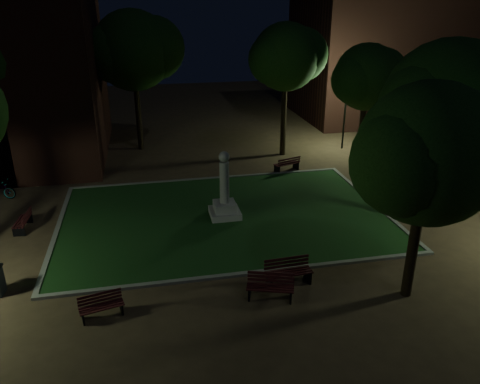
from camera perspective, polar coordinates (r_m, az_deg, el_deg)
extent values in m
plane|color=#4F3B26|center=(20.53, -0.87, -5.48)|extent=(80.00, 80.00, 0.00)
cube|color=#1B4217|center=(22.27, -1.85, -3.01)|extent=(15.00, 10.00, 0.08)
cube|color=slate|center=(17.88, 1.04, -9.90)|extent=(15.40, 0.20, 0.12)
cube|color=slate|center=(26.89, -3.75, 1.65)|extent=(15.40, 0.20, 0.12)
cube|color=slate|center=(22.40, -21.43, -4.47)|extent=(0.20, 10.00, 0.12)
cube|color=slate|center=(24.59, 15.87, -1.29)|extent=(0.20, 10.00, 0.12)
cube|color=#A49E96|center=(22.18, -1.86, -2.57)|extent=(1.40, 1.40, 0.30)
cube|color=#A49E96|center=(22.04, -1.87, -1.74)|extent=(1.00, 1.00, 0.40)
cylinder|color=#A49E96|center=(21.57, -1.91, 1.16)|extent=(0.44, 0.44, 2.00)
sphere|color=#A49E96|center=(21.14, -1.95, 4.32)|extent=(0.50, 0.50, 0.50)
cube|color=#462219|center=(43.57, 18.50, 16.71)|extent=(16.00, 10.00, 12.00)
cylinder|color=black|center=(30.70, 5.33, 9.06)|extent=(0.36, 0.36, 5.03)
sphere|color=#1F4715|center=(30.05, 5.60, 16.07)|extent=(4.19, 4.19, 4.19)
sphere|color=#1F4715|center=(30.55, 7.45, 16.29)|extent=(3.35, 3.35, 3.35)
sphere|color=#1F4715|center=(29.54, 4.15, 15.81)|extent=(3.14, 3.14, 3.14)
cylinder|color=black|center=(29.80, 14.58, 7.18)|extent=(0.36, 0.36, 4.20)
sphere|color=#1F4715|center=(29.14, 15.22, 13.38)|extent=(3.91, 3.91, 3.91)
sphere|color=#1F4715|center=(29.75, 16.80, 13.59)|extent=(3.13, 3.13, 3.13)
sphere|color=#1F4715|center=(28.55, 14.02, 13.12)|extent=(2.93, 2.93, 2.93)
cylinder|color=black|center=(22.57, 22.63, 0.74)|extent=(0.36, 0.36, 3.85)
sphere|color=#1F4715|center=(21.60, 24.06, 9.59)|extent=(5.53, 5.53, 5.53)
sphere|color=#1F4715|center=(22.56, 26.73, 9.89)|extent=(4.42, 4.42, 4.42)
sphere|color=#1F4715|center=(20.76, 21.95, 9.16)|extent=(4.14, 4.14, 4.14)
cylinder|color=black|center=(16.91, 20.35, -6.26)|extent=(0.36, 0.36, 3.81)
sphere|color=#1F4715|center=(15.68, 21.96, 4.32)|extent=(4.56, 4.56, 4.56)
sphere|color=#1F4715|center=(16.45, 24.99, 5.01)|extent=(3.65, 3.65, 3.65)
sphere|color=#1F4715|center=(14.99, 19.58, 3.46)|extent=(3.42, 3.42, 3.42)
cylinder|color=black|center=(30.10, -26.00, 6.59)|extent=(0.36, 0.36, 5.03)
sphere|color=#1F4715|center=(29.26, -24.74, 14.93)|extent=(4.30, 4.30, 4.30)
cylinder|color=black|center=(32.50, -12.30, 9.38)|extent=(0.36, 0.36, 5.00)
sphere|color=#1F4715|center=(31.86, -12.92, 16.46)|extent=(5.12, 5.12, 5.12)
sphere|color=#1F4715|center=(32.06, -10.55, 16.85)|extent=(4.10, 4.10, 4.10)
sphere|color=#1F4715|center=(31.60, -14.83, 16.06)|extent=(3.84, 3.84, 3.84)
cylinder|color=black|center=(30.00, -24.20, 5.70)|extent=(0.12, 0.12, 3.88)
cylinder|color=black|center=(29.56, -24.80, 9.29)|extent=(0.90, 0.08, 0.08)
sphere|color=#D8FFD8|center=(29.67, -25.65, 9.19)|extent=(0.28, 0.28, 0.28)
sphere|color=#D8FFD8|center=(29.46, -23.94, 9.39)|extent=(0.28, 0.28, 0.28)
cylinder|color=black|center=(32.79, 12.60, 8.59)|extent=(0.12, 0.12, 4.02)
cylinder|color=black|center=(32.38, 12.90, 12.04)|extent=(0.90, 0.08, 0.08)
sphere|color=#D8FFD8|center=(32.20, 12.15, 12.04)|extent=(0.28, 0.28, 0.28)
sphere|color=#D8FFD8|center=(32.56, 13.64, 12.03)|extent=(0.28, 0.28, 0.28)
cube|color=black|center=(16.61, 1.18, -12.05)|extent=(0.23, 0.55, 0.45)
cube|color=black|center=(16.56, 6.22, -12.30)|extent=(0.23, 0.55, 0.45)
cube|color=#3A1112|center=(16.25, 3.67, -11.96)|extent=(1.58, 0.60, 0.04)
cube|color=#3A1112|center=(16.37, 3.70, -11.67)|extent=(1.58, 0.60, 0.04)
cube|color=#3A1112|center=(16.49, 3.73, -11.39)|extent=(1.58, 0.60, 0.04)
cube|color=#3A1112|center=(16.61, 3.75, -11.12)|extent=(1.58, 0.60, 0.04)
cube|color=#3A1112|center=(16.60, 3.77, -10.71)|extent=(1.57, 0.57, 0.10)
cube|color=#3A1112|center=(16.52, 3.79, -10.30)|extent=(1.57, 0.57, 0.10)
cube|color=#3A1112|center=(16.45, 3.80, -9.88)|extent=(1.57, 0.57, 0.10)
cube|color=black|center=(17.17, 3.56, -10.76)|extent=(0.10, 0.59, 0.47)
cube|color=black|center=(17.64, 8.26, -9.98)|extent=(0.10, 0.59, 0.47)
cube|color=#3A1112|center=(17.07, 6.26, -10.09)|extent=(1.71, 0.19, 0.04)
cube|color=#3A1112|center=(17.19, 6.08, -9.83)|extent=(1.71, 0.19, 0.04)
cube|color=#3A1112|center=(17.31, 5.90, -9.58)|extent=(1.71, 0.19, 0.04)
cube|color=#3A1112|center=(17.42, 5.73, -9.33)|extent=(1.71, 0.19, 0.04)
cube|color=#3A1112|center=(17.42, 5.67, -8.92)|extent=(1.71, 0.15, 0.10)
cube|color=#3A1112|center=(17.34, 5.69, -8.50)|extent=(1.71, 0.15, 0.10)
cube|color=#3A1112|center=(17.26, 5.71, -8.07)|extent=(1.71, 0.15, 0.10)
cube|color=black|center=(16.35, -18.63, -14.19)|extent=(0.16, 0.48, 0.39)
cube|color=black|center=(16.44, -14.28, -13.39)|extent=(0.16, 0.48, 0.39)
cube|color=#3A1112|center=(16.11, -16.41, -13.60)|extent=(1.39, 0.40, 0.04)
cube|color=#3A1112|center=(16.21, -16.48, -13.36)|extent=(1.39, 0.40, 0.04)
cube|color=#3A1112|center=(16.31, -16.56, -13.12)|extent=(1.39, 0.40, 0.04)
cube|color=#3A1112|center=(16.41, -16.63, -12.88)|extent=(1.39, 0.40, 0.04)
cube|color=#3A1112|center=(16.40, -16.70, -12.53)|extent=(1.39, 0.37, 0.08)
cube|color=#3A1112|center=(16.33, -16.75, -12.17)|extent=(1.39, 0.37, 0.08)
cube|color=#3A1112|center=(16.27, -16.80, -11.82)|extent=(1.39, 0.37, 0.08)
cube|color=black|center=(23.78, -24.55, -3.01)|extent=(0.52, 0.08, 0.41)
cube|color=black|center=(22.65, -25.35, -4.42)|extent=(0.52, 0.08, 0.41)
cube|color=#3A1112|center=(23.19, -25.51, -3.24)|extent=(0.16, 1.50, 0.04)
cube|color=#3A1112|center=(23.15, -25.20, -3.23)|extent=(0.16, 1.50, 0.04)
cube|color=#3A1112|center=(23.11, -24.89, -3.22)|extent=(0.16, 1.50, 0.04)
cube|color=#3A1112|center=(23.07, -24.58, -3.20)|extent=(0.16, 1.50, 0.04)
cube|color=#3A1112|center=(23.02, -24.49, -2.99)|extent=(0.13, 1.50, 0.09)
cube|color=#3A1112|center=(22.97, -24.54, -2.69)|extent=(0.13, 1.50, 0.09)
cube|color=#3A1112|center=(22.91, -24.59, -2.39)|extent=(0.13, 1.50, 0.09)
cube|color=black|center=(25.30, 18.62, -0.55)|extent=(0.52, 0.27, 0.44)
cube|color=black|center=(26.59, 18.35, 0.60)|extent=(0.52, 0.27, 0.44)
cube|color=#3A1112|center=(25.89, 19.02, 0.47)|extent=(0.72, 1.49, 0.04)
cube|color=#3A1112|center=(25.87, 18.71, 0.49)|extent=(0.72, 1.49, 0.04)
cube|color=#3A1112|center=(25.85, 18.41, 0.52)|extent=(0.72, 1.49, 0.04)
cube|color=#3A1112|center=(25.84, 18.10, 0.54)|extent=(0.72, 1.49, 0.04)
cube|color=#3A1112|center=(25.79, 18.00, 0.76)|extent=(0.69, 1.47, 0.10)
cube|color=#3A1112|center=(25.75, 18.04, 1.04)|extent=(0.69, 1.47, 0.10)
cube|color=#3A1112|center=(25.70, 18.07, 1.33)|extent=(0.69, 1.47, 0.10)
cube|color=black|center=(28.72, 6.83, 3.26)|extent=(0.23, 0.54, 0.44)
cube|color=black|center=(27.94, 4.53, 2.79)|extent=(0.23, 0.54, 0.44)
cube|color=#3A1112|center=(28.42, 5.46, 3.59)|extent=(1.54, 0.59, 0.04)
cube|color=#3A1112|center=(28.31, 5.62, 3.51)|extent=(1.54, 0.59, 0.04)
cube|color=#3A1112|center=(28.20, 5.78, 3.43)|extent=(1.54, 0.59, 0.04)
cube|color=#3A1112|center=(28.10, 5.95, 3.35)|extent=(1.54, 0.59, 0.04)
cube|color=#3A1112|center=(28.02, 6.03, 3.51)|extent=(1.53, 0.56, 0.10)
cube|color=#3A1112|center=(27.98, 6.04, 3.78)|extent=(1.53, 0.56, 0.10)
cube|color=#3A1112|center=(27.93, 6.05, 4.05)|extent=(1.53, 0.56, 0.10)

